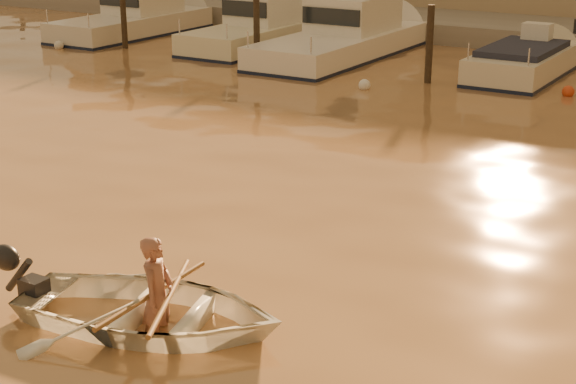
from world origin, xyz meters
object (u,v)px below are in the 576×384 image
Objects in this scene: moored_boat_3 at (524,68)px; moored_boat_1 at (254,28)px; dinghy at (150,310)px; moored_boat_2 at (342,36)px; moored_boat_0 at (132,17)px; person at (158,296)px.

moored_boat_1 is at bearing 180.00° from moored_boat_3.
dinghy is 19.02m from moored_boat_1.
moored_boat_2 reaches higher than dinghy.
moored_boat_2 is at bearing 0.00° from moored_boat_1.
moored_boat_3 reaches higher than dinghy.
moored_boat_2 is (8.19, 0.00, 0.00)m from moored_boat_0.
moored_boat_1 reaches higher than moored_boat_3.
person is at bearing -68.60° from moored_boat_2.
person is 0.25× the size of moored_boat_3.
moored_boat_3 is (-0.88, 16.45, -0.18)m from person.
person is 19.04m from moored_boat_1.
moored_boat_2 is (-6.35, 16.48, 0.42)m from dinghy.
moored_boat_0 is 1.11× the size of moored_boat_1.
dinghy is at bearing 90.00° from person.
moored_boat_0 is 0.87× the size of moored_boat_2.
person is 22.02m from moored_boat_0.
dinghy is 21.98m from moored_boat_0.
moored_boat_2 is (-6.45, 16.45, 0.22)m from person.
dinghy is at bearing -87.27° from moored_boat_3.
moored_boat_1 is at bearing 15.02° from dinghy.
moored_boat_0 reaches higher than moored_boat_3.
moored_boat_1 is 0.78× the size of moored_boat_2.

